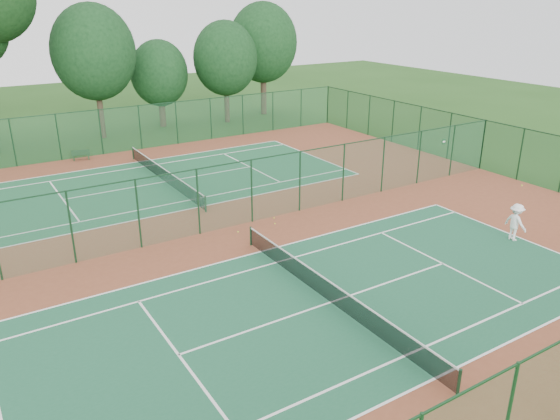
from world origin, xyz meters
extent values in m
plane|color=#214A17|center=(0.00, 0.00, 0.00)|extent=(120.00, 120.00, 0.00)
cube|color=brown|center=(0.00, 0.00, 0.01)|extent=(40.00, 36.00, 0.01)
cube|color=#1B5739|center=(0.00, -9.00, 0.01)|extent=(23.77, 10.97, 0.01)
cube|color=#1C5A35|center=(0.00, 9.00, 0.01)|extent=(23.77, 10.97, 0.01)
cube|color=#1B5333|center=(0.00, 18.00, 1.75)|extent=(40.00, 0.02, 3.50)
cube|color=#14371E|center=(0.00, 18.00, 3.46)|extent=(40.00, 0.05, 0.05)
cube|color=#1B522C|center=(0.00, -18.00, 1.75)|extent=(40.00, 0.02, 3.50)
cube|color=#163C1D|center=(0.00, -18.00, 3.46)|extent=(40.00, 0.05, 0.05)
cube|color=#17472B|center=(20.00, 0.00, 1.75)|extent=(0.02, 36.00, 3.50)
cube|color=black|center=(20.00, 0.00, 3.46)|extent=(0.05, 36.00, 0.05)
cube|color=#1A5035|center=(0.00, 0.00, 1.75)|extent=(40.00, 0.02, 3.50)
cube|color=#13361D|center=(0.00, 0.00, 3.46)|extent=(40.00, 0.05, 0.05)
cylinder|color=#13361E|center=(0.00, -15.40, 0.49)|extent=(0.10, 0.10, 0.97)
cylinder|color=#13361E|center=(0.00, -2.60, 0.49)|extent=(0.10, 0.10, 0.97)
cube|color=black|center=(0.00, -9.00, 0.48)|extent=(0.02, 12.80, 0.85)
cube|color=silver|center=(0.00, -9.00, 0.92)|extent=(0.04, 12.80, 0.06)
cylinder|color=#153B20|center=(0.00, 2.60, 0.49)|extent=(0.10, 0.10, 0.97)
cylinder|color=#153B20|center=(0.00, 15.40, 0.49)|extent=(0.10, 0.10, 0.97)
cube|color=black|center=(0.00, 9.00, 0.48)|extent=(0.02, 12.80, 0.85)
cube|color=silver|center=(0.00, 9.00, 0.92)|extent=(0.04, 12.80, 0.06)
imported|color=white|center=(11.38, -9.02, 0.97)|extent=(0.79, 1.27, 1.89)
cube|color=#12341A|center=(-3.86, 17.40, 0.21)|extent=(0.15, 0.35, 0.39)
cube|color=#12341A|center=(-2.84, 17.15, 0.21)|extent=(0.15, 0.35, 0.39)
cube|color=#12341A|center=(-3.35, 17.27, 0.42)|extent=(1.36, 0.67, 0.04)
cube|color=#12341A|center=(-3.39, 17.10, 0.62)|extent=(1.28, 0.35, 0.39)
sphere|color=#D6F438|center=(0.18, -0.90, 0.05)|extent=(0.07, 0.07, 0.07)
sphere|color=#C6DE33|center=(2.76, -0.26, 0.04)|extent=(0.07, 0.07, 0.07)
sphere|color=#C7D631|center=(2.37, -0.97, 0.05)|extent=(0.07, 0.07, 0.07)
camera|label=1|loc=(-11.68, -23.87, 11.28)|focal=35.00mm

